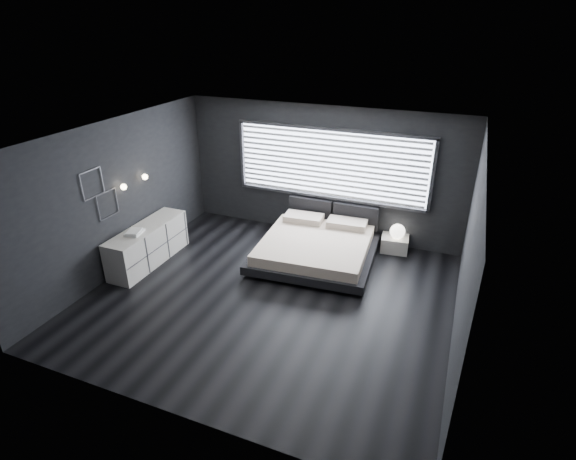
% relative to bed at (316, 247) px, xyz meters
% --- Properties ---
extents(room, '(6.04, 6.00, 2.80)m').
position_rel_bed_xyz_m(room, '(-0.31, -1.53, 1.13)').
color(room, black).
rests_on(room, ground).
extents(window, '(4.14, 0.09, 1.52)m').
position_rel_bed_xyz_m(window, '(-0.11, 1.17, 1.34)').
color(window, white).
rests_on(window, ground).
extents(headboard, '(1.96, 0.16, 0.52)m').
position_rel_bed_xyz_m(headboard, '(0.00, 1.11, 0.30)').
color(headboard, black).
rests_on(headboard, ground).
extents(sconce_near, '(0.18, 0.11, 0.11)m').
position_rel_bed_xyz_m(sconce_near, '(-3.19, -1.48, 1.33)').
color(sconce_near, silver).
rests_on(sconce_near, ground).
extents(sconce_far, '(0.18, 0.11, 0.11)m').
position_rel_bed_xyz_m(sconce_far, '(-3.19, -0.88, 1.33)').
color(sconce_far, silver).
rests_on(sconce_far, ground).
extents(wall_art_upper, '(0.01, 0.48, 0.48)m').
position_rel_bed_xyz_m(wall_art_upper, '(-3.29, -2.08, 1.58)').
color(wall_art_upper, '#47474C').
rests_on(wall_art_upper, ground).
extents(wall_art_lower, '(0.01, 0.48, 0.48)m').
position_rel_bed_xyz_m(wall_art_lower, '(-3.29, -1.83, 1.11)').
color(wall_art_lower, '#47474C').
rests_on(wall_art_lower, ground).
extents(bed, '(2.42, 2.32, 0.59)m').
position_rel_bed_xyz_m(bed, '(0.00, 0.00, 0.00)').
color(bed, black).
rests_on(bed, ground).
extents(nightstand, '(0.59, 0.51, 0.31)m').
position_rel_bed_xyz_m(nightstand, '(1.39, 0.97, -0.12)').
color(nightstand, silver).
rests_on(nightstand, ground).
extents(orb_lamp, '(0.30, 0.30, 0.30)m').
position_rel_bed_xyz_m(orb_lamp, '(1.42, 0.93, 0.19)').
color(orb_lamp, white).
rests_on(orb_lamp, nightstand).
extents(dresser, '(0.54, 1.90, 0.76)m').
position_rel_bed_xyz_m(dresser, '(-2.99, -1.30, 0.11)').
color(dresser, silver).
rests_on(dresser, ground).
extents(book_stack, '(0.32, 0.39, 0.07)m').
position_rel_bed_xyz_m(book_stack, '(-2.99, -1.62, 0.52)').
color(book_stack, white).
rests_on(book_stack, dresser).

